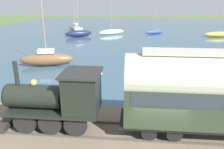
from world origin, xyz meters
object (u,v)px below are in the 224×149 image
at_px(sailboat_white, 112,32).
at_px(sailboat_blue, 155,32).
at_px(sailboat_yellow, 218,34).
at_px(steam_locomotive, 60,97).
at_px(rowboat_near_shore, 94,75).
at_px(passenger_coach, 222,91).
at_px(sailboat_brown, 47,59).
at_px(rowboat_off_pier, 169,73).
at_px(rowboat_mid_harbor, 196,81).
at_px(sailboat_navy, 78,33).
at_px(sailboat_gray, 75,28).

xyz_separation_m(sailboat_white, sailboat_blue, (2.02, -9.49, -0.11)).
bearing_deg(sailboat_yellow, steam_locomotive, 139.66).
height_order(sailboat_yellow, sailboat_blue, sailboat_blue).
bearing_deg(rowboat_near_shore, sailboat_yellow, -78.17).
height_order(passenger_coach, sailboat_blue, sailboat_blue).
xyz_separation_m(sailboat_yellow, sailboat_blue, (3.18, 12.29, -0.06)).
bearing_deg(sailboat_brown, sailboat_yellow, -62.06).
height_order(sailboat_blue, rowboat_off_pier, sailboat_blue).
xyz_separation_m(steam_locomotive, sailboat_brown, (13.20, 5.97, -1.59)).
height_order(rowboat_mid_harbor, rowboat_near_shore, rowboat_near_shore).
height_order(sailboat_brown, sailboat_white, sailboat_brown).
distance_m(passenger_coach, sailboat_navy, 36.87).
bearing_deg(sailboat_navy, sailboat_white, -85.06).
xyz_separation_m(sailboat_blue, rowboat_near_shore, (-29.57, 8.64, -0.27)).
xyz_separation_m(sailboat_brown, rowboat_mid_harbor, (-4.04, -15.48, -0.62)).
bearing_deg(sailboat_white, rowboat_near_shore, 148.04).
height_order(passenger_coach, sailboat_gray, sailboat_gray).
height_order(steam_locomotive, rowboat_mid_harbor, steam_locomotive).
bearing_deg(sailboat_navy, sailboat_blue, -95.90).
relative_size(steam_locomotive, rowboat_near_shore, 2.54).
relative_size(sailboat_yellow, sailboat_gray, 0.75).
bearing_deg(rowboat_near_shore, steam_locomotive, 140.24).
relative_size(sailboat_blue, rowboat_off_pier, 2.99).
xyz_separation_m(rowboat_mid_harbor, rowboat_near_shore, (0.66, 9.51, 0.02)).
bearing_deg(rowboat_near_shore, sailboat_white, -37.98).
bearing_deg(steam_locomotive, sailboat_gray, 13.57).
bearing_deg(rowboat_mid_harbor, sailboat_blue, 35.22).
bearing_deg(steam_locomotive, rowboat_mid_harbor, -46.09).
distance_m(sailboat_navy, rowboat_mid_harbor, 29.55).
xyz_separation_m(sailboat_navy, rowboat_off_pier, (-22.20, -14.73, -0.58)).
bearing_deg(rowboat_mid_harbor, sailboat_yellow, 10.67).
bearing_deg(rowboat_off_pier, steam_locomotive, 166.06).
bearing_deg(steam_locomotive, sailboat_brown, 24.33).
distance_m(passenger_coach, rowboat_near_shore, 12.98).
bearing_deg(sailboat_gray, sailboat_navy, -127.00).
distance_m(sailboat_yellow, sailboat_gray, 31.53).
height_order(sailboat_brown, sailboat_gray, sailboat_brown).
distance_m(passenger_coach, sailboat_gray, 45.63).
relative_size(sailboat_navy, sailboat_blue, 1.33).
relative_size(sailboat_yellow, sailboat_navy, 0.75).
bearing_deg(passenger_coach, rowboat_near_shore, 39.21).
distance_m(sailboat_yellow, sailboat_navy, 28.28).
xyz_separation_m(rowboat_off_pier, rowboat_near_shore, (-1.49, 7.50, 0.03)).
xyz_separation_m(steam_locomotive, sailboat_blue, (39.38, -8.64, -1.91)).
bearing_deg(sailboat_brown, rowboat_near_shore, -132.13).
bearing_deg(sailboat_blue, steam_locomotive, 133.31).
xyz_separation_m(passenger_coach, sailboat_white, (37.36, 8.86, -2.43)).
height_order(steam_locomotive, rowboat_off_pier, steam_locomotive).
bearing_deg(sailboat_yellow, rowboat_near_shore, 131.27).
xyz_separation_m(passenger_coach, sailboat_yellow, (36.20, -12.92, -2.48)).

